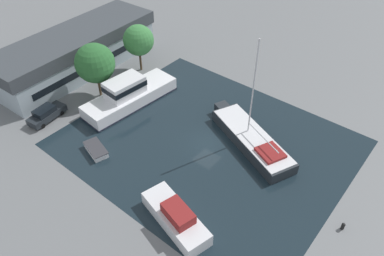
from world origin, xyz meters
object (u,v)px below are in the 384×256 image
object	(u,v)px
quay_tree_near_building	(95,63)
small_dinghy	(96,150)
warehouse_building	(76,51)
quay_tree_by_water	(138,40)
sailboat_moored	(251,139)
cabin_boat	(176,217)
parked_car	(46,114)
motor_cruiser	(129,95)

from	to	relation	value
quay_tree_near_building	small_dinghy	distance (m)	11.78
warehouse_building	small_dinghy	bearing A→B (deg)	-124.87
warehouse_building	quay_tree_by_water	world-z (taller)	quay_tree_by_water
sailboat_moored	small_dinghy	size ratio (longest dim) A/B	3.60
small_dinghy	cabin_boat	xyz separation A→B (m)	(-1.49, -12.93, 0.55)
parked_car	warehouse_building	bearing A→B (deg)	116.36
warehouse_building	quay_tree_near_building	xyz separation A→B (m)	(-2.48, -7.59, 2.01)
parked_car	motor_cruiser	size ratio (longest dim) A/B	0.38
motor_cruiser	sailboat_moored	bearing A→B (deg)	-163.28
warehouse_building	sailboat_moored	xyz separation A→B (m)	(2.00, -27.94, -2.06)
sailboat_moored	quay_tree_by_water	bearing A→B (deg)	104.17
small_dinghy	cabin_boat	size ratio (longest dim) A/B	0.45
parked_car	quay_tree_near_building	bearing A→B (deg)	74.85
quay_tree_near_building	cabin_boat	xyz separation A→B (m)	(-8.89, -20.94, -3.90)
quay_tree_by_water	parked_car	distance (m)	15.80
sailboat_moored	cabin_boat	world-z (taller)	sailboat_moored
sailboat_moored	cabin_boat	distance (m)	13.39
warehouse_building	quay_tree_by_water	xyz separation A→B (m)	(5.44, -7.13, 1.85)
parked_car	cabin_boat	size ratio (longest dim) A/B	0.62
quay_tree_by_water	sailboat_moored	world-z (taller)	sailboat_moored
cabin_boat	sailboat_moored	bearing A→B (deg)	17.07
motor_cruiser	small_dinghy	size ratio (longest dim) A/B	3.59
sailboat_moored	small_dinghy	bearing A→B (deg)	157.50
warehouse_building	sailboat_moored	bearing A→B (deg)	-88.41
quay_tree_by_water	parked_car	xyz separation A→B (m)	(-15.33, 0.58, -3.79)
small_dinghy	cabin_boat	distance (m)	13.03
warehouse_building	motor_cruiser	distance (m)	12.09
quay_tree_by_water	motor_cruiser	xyz separation A→B (m)	(-6.82, -4.79, -3.28)
cabin_boat	motor_cruiser	bearing A→B (deg)	73.46
sailboat_moored	motor_cruiser	bearing A→B (deg)	125.46
cabin_boat	quay_tree_near_building	bearing A→B (deg)	81.50
quay_tree_by_water	motor_cruiser	distance (m)	8.95
small_dinghy	quay_tree_by_water	bearing A→B (deg)	44.60
parked_car	cabin_boat	xyz separation A→B (m)	(-1.49, -21.98, 0.05)
sailboat_moored	warehouse_building	bearing A→B (deg)	117.65
parked_car	sailboat_moored	bearing A→B (deg)	21.87
motor_cruiser	cabin_boat	world-z (taller)	motor_cruiser
warehouse_building	small_dinghy	distance (m)	18.63
warehouse_building	cabin_boat	bearing A→B (deg)	-114.24
parked_car	cabin_boat	world-z (taller)	cabin_boat
quay_tree_near_building	motor_cruiser	size ratio (longest dim) A/B	0.56
warehouse_building	small_dinghy	xyz separation A→B (m)	(-9.89, -15.60, -2.43)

